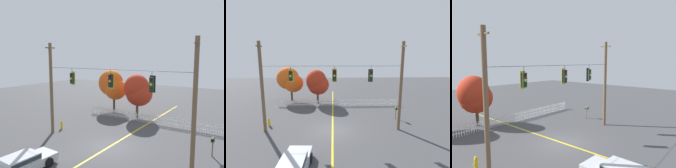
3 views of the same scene
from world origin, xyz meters
TOP-DOWN VIEW (x-y plane):
  - ground at (0.00, 0.00)m, footprint 80.00×80.00m
  - lane_centerline_stripe at (0.00, 0.00)m, footprint 0.16×36.00m
  - signal_support_span at (0.00, 0.00)m, footprint 13.26×1.10m
  - traffic_signal_eastbound_side at (-3.81, 0.01)m, footprint 0.43×0.38m
  - traffic_signal_northbound_primary at (0.20, 0.01)m, footprint 0.43×0.38m
  - traffic_signal_westbound_side at (3.59, 0.01)m, footprint 0.43×0.38m
  - white_picket_fence at (0.76, 7.84)m, footprint 17.20×0.06m
  - autumn_maple_near_fence at (-6.81, 11.07)m, footprint 4.22×3.30m
  - autumn_maple_mid at (-2.34, 9.78)m, footprint 3.48×3.14m
  - parked_car at (-2.36, -6.23)m, footprint 1.94×4.49m
  - fire_hydrant at (-6.60, 1.28)m, footprint 0.38×0.22m
  - roadside_mailbox at (7.25, 2.77)m, footprint 0.25×0.44m

SIDE VIEW (x-z plane):
  - ground at x=0.00m, z-range 0.00..0.00m
  - lane_centerline_stripe at x=0.00m, z-range 0.00..0.01m
  - fire_hydrant at x=-6.60m, z-range -0.01..0.82m
  - white_picket_fence at x=0.76m, z-range 0.00..1.01m
  - parked_car at x=-2.36m, z-range 0.03..1.18m
  - roadside_mailbox at x=7.25m, z-range 0.45..1.86m
  - autumn_maple_mid at x=-2.34m, z-range 0.57..5.73m
  - autumn_maple_near_fence at x=-6.81m, z-range 0.65..6.09m
  - signal_support_span at x=0.00m, z-range 0.07..8.56m
  - traffic_signal_westbound_side at x=3.59m, z-range 4.62..6.11m
  - traffic_signal_eastbound_side at x=-3.81m, z-range 4.65..6.11m
  - traffic_signal_northbound_primary at x=0.20m, z-range 4.64..6.14m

